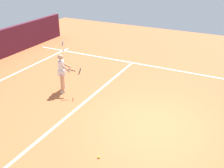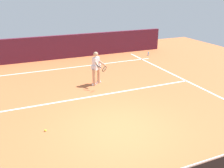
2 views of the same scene
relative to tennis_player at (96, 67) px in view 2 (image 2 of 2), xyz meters
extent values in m
plane|color=#C66638|center=(0.76, 4.06, -0.85)|extent=(25.05, 25.05, 0.00)
cube|color=#561E33|center=(0.76, -5.28, -0.10)|extent=(14.85, 0.24, 1.49)
cube|color=white|center=(0.76, -3.08, -0.84)|extent=(10.85, 0.10, 0.01)
cube|color=white|center=(0.76, 1.27, -0.84)|extent=(9.85, 0.10, 0.01)
cube|color=white|center=(0.76, 7.21, 0.04)|extent=(10.37, 0.02, 0.04)
cylinder|color=tan|center=(-0.14, -0.13, -0.46)|extent=(0.13, 0.13, 0.78)
cylinder|color=tan|center=(0.16, 0.07, -0.46)|extent=(0.13, 0.13, 0.78)
cube|color=white|center=(-0.14, -0.13, -0.81)|extent=(0.20, 0.10, 0.08)
cube|color=white|center=(0.16, 0.07, -0.81)|extent=(0.20, 0.10, 0.08)
cube|color=white|center=(0.01, -0.03, 0.19)|extent=(0.38, 0.34, 0.52)
cube|color=white|center=(0.01, -0.03, -0.01)|extent=(0.49, 0.45, 0.20)
sphere|color=tan|center=(0.01, -0.03, 0.59)|extent=(0.22, 0.22, 0.22)
cylinder|color=tan|center=(-0.20, 0.02, 0.21)|extent=(0.45, 0.33, 0.37)
cylinder|color=tan|center=(0.05, 0.18, 0.21)|extent=(0.15, 0.49, 0.37)
cylinder|color=black|center=(0.07, 0.51, 0.17)|extent=(0.19, 0.27, 0.14)
torus|color=black|center=(-0.09, 0.76, 0.11)|extent=(0.30, 0.25, 0.28)
cylinder|color=beige|center=(-0.09, 0.76, 0.11)|extent=(0.25, 0.20, 0.23)
sphere|color=#D1E533|center=(2.90, 3.26, -0.81)|extent=(0.07, 0.07, 0.07)
cylinder|color=#4C9EE5|center=(-5.03, -3.75, -0.73)|extent=(0.07, 0.07, 0.24)
camera|label=1|loc=(7.84, 6.16, 4.14)|focal=43.01mm
camera|label=2|loc=(3.63, 10.30, 3.32)|focal=39.87mm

